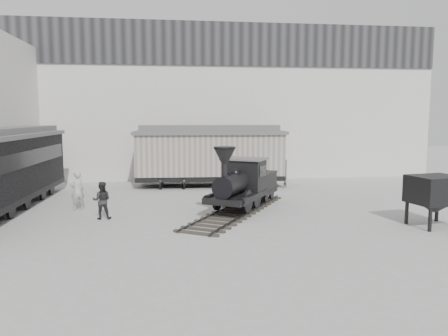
{
  "coord_description": "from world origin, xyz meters",
  "views": [
    {
      "loc": [
        -2.39,
        -16.95,
        4.5
      ],
      "look_at": [
        0.25,
        4.03,
        2.0
      ],
      "focal_mm": 35.0,
      "sensor_mm": 36.0,
      "label": 1
    }
  ],
  "objects": [
    {
      "name": "locomotive",
      "position": [
        1.06,
        3.57,
        1.15
      ],
      "size": [
        6.15,
        8.56,
        3.12
      ],
      "rotation": [
        0.0,
        0.0,
        -0.53
      ],
      "color": "#2C2925",
      "rests_on": "ground"
    },
    {
      "name": "ground",
      "position": [
        0.0,
        0.0,
        0.0
      ],
      "size": [
        90.0,
        90.0,
        0.0
      ],
      "primitive_type": "plane",
      "color": "#9E9E9B"
    },
    {
      "name": "visitor_b",
      "position": [
        -5.37,
        2.46,
        0.83
      ],
      "size": [
        0.82,
        0.65,
        1.66
      ],
      "primitive_type": "imported",
      "rotation": [
        0.0,
        0.0,
        3.16
      ],
      "color": "#272727",
      "rests_on": "ground"
    },
    {
      "name": "visitor_a",
      "position": [
        -6.83,
        4.54,
        0.95
      ],
      "size": [
        0.83,
        0.77,
        1.9
      ],
      "primitive_type": "imported",
      "rotation": [
        0.0,
        0.0,
        3.75
      ],
      "color": "beige",
      "rests_on": "ground"
    },
    {
      "name": "coal_hopper",
      "position": [
        8.38,
        -0.57,
        1.37
      ],
      "size": [
        2.18,
        1.89,
        2.1
      ],
      "rotation": [
        0.0,
        0.0,
        0.18
      ],
      "color": "black",
      "rests_on": "ground"
    },
    {
      "name": "boxcar",
      "position": [
        0.21,
        10.98,
        2.07
      ],
      "size": [
        9.77,
        3.42,
        3.95
      ],
      "rotation": [
        0.0,
        0.0,
        -0.04
      ],
      "color": "black",
      "rests_on": "ground"
    },
    {
      "name": "north_wall",
      "position": [
        0.0,
        14.98,
        5.55
      ],
      "size": [
        34.0,
        2.51,
        11.0
      ],
      "color": "silver",
      "rests_on": "ground"
    }
  ]
}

